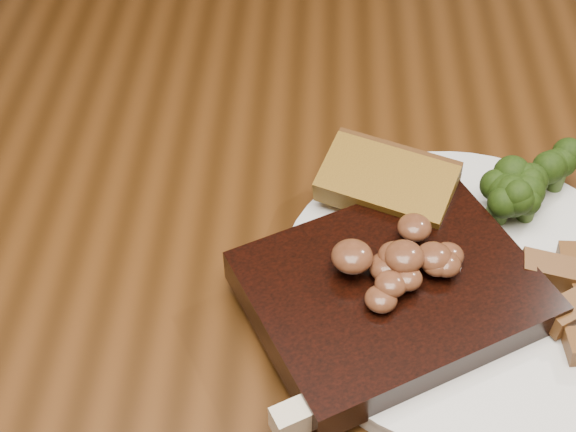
% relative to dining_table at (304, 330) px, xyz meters
% --- Properties ---
extents(dining_table, '(1.60, 0.90, 0.75)m').
position_rel_dining_table_xyz_m(dining_table, '(0.00, 0.00, 0.00)').
color(dining_table, '#43240D').
rests_on(dining_table, ground).
extents(chair_far, '(0.46, 0.46, 0.89)m').
position_rel_dining_table_xyz_m(chair_far, '(-0.12, 0.55, -0.17)').
color(chair_far, black).
rests_on(chair_far, ground).
extents(plate, '(0.30, 0.30, 0.01)m').
position_rel_dining_table_xyz_m(plate, '(0.11, -0.03, 0.10)').
color(plate, silver).
rests_on(plate, dining_table).
extents(steak, '(0.23, 0.21, 0.03)m').
position_rel_dining_table_xyz_m(steak, '(0.06, -0.05, 0.12)').
color(steak, black).
rests_on(steak, plate).
extents(steak_bone, '(0.15, 0.09, 0.02)m').
position_rel_dining_table_xyz_m(steak_bone, '(0.06, -0.11, 0.12)').
color(steak_bone, beige).
rests_on(steak_bone, plate).
extents(mushroom_pile, '(0.08, 0.08, 0.03)m').
position_rel_dining_table_xyz_m(mushroom_pile, '(0.06, -0.04, 0.15)').
color(mushroom_pile, brown).
rests_on(mushroom_pile, steak).
extents(garlic_bread, '(0.11, 0.08, 0.02)m').
position_rel_dining_table_xyz_m(garlic_bread, '(0.06, 0.04, 0.12)').
color(garlic_bread, olive).
rests_on(garlic_bread, plate).
extents(potato_wedges, '(0.10, 0.10, 0.02)m').
position_rel_dining_table_xyz_m(potato_wedges, '(0.18, -0.05, 0.12)').
color(potato_wedges, brown).
rests_on(potato_wedges, plate).
extents(broccoli_cluster, '(0.08, 0.08, 0.04)m').
position_rel_dining_table_xyz_m(broccoli_cluster, '(0.16, 0.05, 0.12)').
color(broccoli_cluster, '#20350C').
rests_on(broccoli_cluster, plate).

